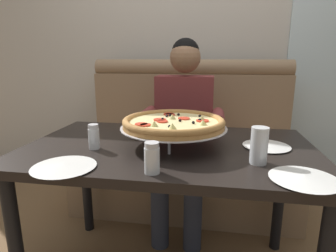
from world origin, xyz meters
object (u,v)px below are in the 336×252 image
at_px(shaker_parmesan, 94,138).
at_px(plate_near_right, 64,165).
at_px(drinking_glass, 259,148).
at_px(patio_chair, 327,113).
at_px(diner_main, 184,122).
at_px(plate_near_left, 266,145).
at_px(shaker_pepper_flakes, 152,160).
at_px(pizza, 174,123).
at_px(plate_far_side, 304,177).
at_px(dining_table, 169,163).
at_px(booth_bench, 186,153).

xyz_separation_m(shaker_parmesan, plate_near_right, (-0.02, -0.24, -0.04)).
relative_size(drinking_glass, patio_chair, 0.17).
relative_size(diner_main, shaker_parmesan, 11.16).
bearing_deg(plate_near_left, shaker_pepper_flakes, -140.49).
bearing_deg(shaker_pepper_flakes, patio_chair, 58.68).
distance_m(diner_main, shaker_parmesan, 0.79).
xyz_separation_m(shaker_pepper_flakes, drinking_glass, (0.39, 0.16, 0.01)).
bearing_deg(pizza, plate_near_right, -136.51).
relative_size(diner_main, pizza, 2.56).
relative_size(diner_main, plate_far_side, 5.48).
distance_m(diner_main, plate_near_right, 1.01).
relative_size(dining_table, plate_far_side, 5.82).
bearing_deg(shaker_pepper_flakes, dining_table, 88.49).
bearing_deg(patio_chair, plate_near_left, -116.55).
distance_m(shaker_pepper_flakes, patio_chair, 2.92).
distance_m(dining_table, drinking_glass, 0.45).
height_order(plate_near_left, plate_far_side, same).
distance_m(pizza, patio_chair, 2.63).
bearing_deg(drinking_glass, plate_near_left, 72.37).
xyz_separation_m(pizza, plate_near_right, (-0.37, -0.35, -0.10)).
relative_size(pizza, plate_near_left, 2.29).
bearing_deg(pizza, booth_bench, 91.35).
bearing_deg(shaker_pepper_flakes, plate_near_right, -178.49).
bearing_deg(plate_near_left, dining_table, -173.89).
bearing_deg(diner_main, plate_near_left, -51.43).
relative_size(booth_bench, plate_near_right, 6.81).
bearing_deg(diner_main, plate_near_right, -110.28).
bearing_deg(booth_bench, drinking_glass, -70.03).
height_order(shaker_pepper_flakes, plate_far_side, shaker_pepper_flakes).
bearing_deg(shaker_parmesan, plate_near_left, 11.04).
xyz_separation_m(shaker_pepper_flakes, patio_chair, (1.51, 2.49, -0.26)).
bearing_deg(plate_far_side, booth_bench, 113.43).
xyz_separation_m(dining_table, plate_near_right, (-0.35, -0.34, 0.10)).
height_order(dining_table, drinking_glass, drinking_glass).
bearing_deg(booth_bench, patio_chair, 40.38).
xyz_separation_m(shaker_pepper_flakes, shaker_parmesan, (-0.32, 0.23, -0.00)).
height_order(booth_bench, shaker_parmesan, booth_bench).
distance_m(shaker_parmesan, patio_chair, 2.92).
bearing_deg(patio_chair, pizza, -124.65).
height_order(shaker_parmesan, plate_near_left, shaker_parmesan).
distance_m(diner_main, drinking_glass, 0.87).
xyz_separation_m(dining_table, shaker_pepper_flakes, (-0.01, -0.33, 0.14)).
height_order(shaker_parmesan, plate_near_right, shaker_parmesan).
distance_m(plate_far_side, patio_chair, 2.67).
height_order(plate_near_right, drinking_glass, drinking_glass).
height_order(diner_main, patio_chair, diner_main).
bearing_deg(plate_near_right, drinking_glass, 12.90).
relative_size(plate_near_left, plate_far_side, 0.93).
bearing_deg(plate_far_side, drinking_glass, 134.22).
height_order(dining_table, plate_near_right, plate_near_right).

